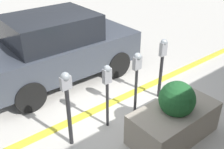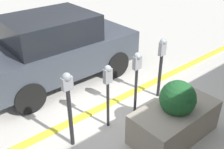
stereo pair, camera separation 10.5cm
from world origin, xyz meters
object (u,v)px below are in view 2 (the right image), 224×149
object	(u,v)px
planter_box	(175,117)
parked_car_front	(56,48)
parking_meter_second	(108,84)
parking_meter_middle	(137,70)
parking_meter_nearest	(68,98)
parking_meter_fourth	(161,59)

from	to	relation	value
planter_box	parked_car_front	xyz separation A→B (m)	(-0.55, 3.27, 0.44)
planter_box	parked_car_front	distance (m)	3.35
parked_car_front	parking_meter_second	bearing A→B (deg)	-94.89
parking_meter_middle	parked_car_front	bearing A→B (deg)	103.76
parking_meter_nearest	parking_meter_fourth	xyz separation A→B (m)	(2.39, 0.06, -0.05)
parking_meter_nearest	parking_meter_second	xyz separation A→B (m)	(0.82, -0.01, -0.04)
planter_box	parking_meter_second	bearing A→B (deg)	126.83
parking_meter_nearest	parking_meter_second	distance (m)	0.82
parking_meter_nearest	parking_meter_fourth	size ratio (longest dim) A/B	1.03
parking_meter_second	parking_meter_middle	bearing A→B (deg)	0.76
parking_meter_fourth	parking_meter_middle	bearing A→B (deg)	-175.64
parking_meter_middle	parked_car_front	world-z (taller)	parked_car_front
parking_meter_second	parking_meter_fourth	xyz separation A→B (m)	(1.57, 0.07, -0.01)
parked_car_front	parking_meter_nearest	bearing A→B (deg)	-114.31
parking_meter_second	planter_box	xyz separation A→B (m)	(0.76, -1.01, -0.53)
parking_meter_middle	planter_box	bearing A→B (deg)	-89.79
parking_meter_fourth	parked_car_front	bearing A→B (deg)	122.02
parking_meter_nearest	planter_box	xyz separation A→B (m)	(1.58, -1.02, -0.56)
parking_meter_second	parked_car_front	xyz separation A→B (m)	(0.20, 2.26, -0.08)
parking_meter_second	parking_meter_fourth	world-z (taller)	parking_meter_fourth
parking_meter_nearest	parking_meter_middle	size ratio (longest dim) A/B	1.08
parking_meter_fourth	parking_meter_second	bearing A→B (deg)	-177.36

